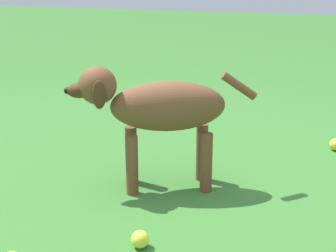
# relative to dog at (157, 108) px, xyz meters

# --- Properties ---
(ground) EXTENTS (14.00, 14.00, 0.00)m
(ground) POSITION_rel_dog_xyz_m (0.17, -0.08, -0.37)
(ground) COLOR #38722D
(dog) EXTENTS (0.37, 0.79, 0.56)m
(dog) POSITION_rel_dog_xyz_m (0.00, 0.00, 0.00)
(dog) COLOR brown
(dog) RESTS_ON ground
(tennis_ball_1) EXTENTS (0.07, 0.07, 0.07)m
(tennis_ball_1) POSITION_rel_dog_xyz_m (0.52, 0.07, -0.34)
(tennis_ball_1) COLOR #D5E43E
(tennis_ball_1) RESTS_ON ground
(tennis_ball_2) EXTENTS (0.07, 0.07, 0.07)m
(tennis_ball_2) POSITION_rel_dog_xyz_m (-0.67, 0.80, -0.34)
(tennis_ball_2) COLOR #CFD13E
(tennis_ball_2) RESTS_ON ground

